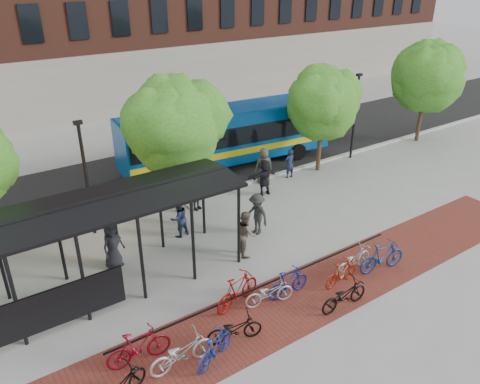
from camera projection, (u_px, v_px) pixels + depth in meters
ground at (270, 222)px, 21.54m from camera, size 160.00×160.00×0.00m
asphalt_street at (187, 166)px, 27.49m from camera, size 160.00×8.00×0.01m
curb at (224, 190)px, 24.49m from camera, size 160.00×0.25×0.12m
brick_strip at (311, 294)px, 16.81m from camera, size 24.00×3.00×0.01m
bike_rack_rail at (267, 294)px, 16.82m from camera, size 12.00×0.05×0.95m
bus_shelter at (90, 217)px, 15.75m from camera, size 10.60×3.07×3.60m
tree_b at (174, 121)px, 20.61m from camera, size 5.15×4.20×6.47m
tree_c at (323, 100)px, 25.35m from camera, size 4.66×3.80×5.92m
tree_d at (428, 73)px, 29.74m from camera, size 5.39×4.40×6.55m
lamp_post_left at (86, 176)px, 19.47m from camera, size 0.35×0.20×5.12m
lamp_post_right at (355, 114)px, 27.58m from camera, size 0.35×0.20×5.12m
bus at (228, 133)px, 26.95m from camera, size 12.82×4.04×3.40m
bike_1 at (139, 347)px, 13.66m from camera, size 2.02×0.76×1.18m
bike_2 at (182, 352)px, 13.54m from camera, size 2.07×0.76×1.08m
bike_3 at (215, 348)px, 13.75m from camera, size 1.75×1.10×1.02m
bike_4 at (235, 329)px, 14.52m from camera, size 1.88×1.10×0.93m
bike_5 at (237, 290)px, 16.02m from camera, size 2.11×1.04×1.22m
bike_6 at (269, 293)px, 16.12m from camera, size 1.89×1.01×0.94m
bike_7 at (288, 283)px, 16.54m from camera, size 1.77×0.54×1.06m
bike_8 at (344, 295)px, 15.93m from camera, size 1.97×0.75×1.03m
bike_9 at (341, 273)px, 17.13m from camera, size 1.66×0.56×0.98m
bike_10 at (353, 260)px, 17.79m from camera, size 2.08×0.94×1.06m
bike_11 at (382, 257)px, 17.86m from camera, size 2.11×0.93×1.23m
pedestrian_0 at (113, 244)px, 17.94m from camera, size 1.15×0.98×1.98m
pedestrian_2 at (179, 218)px, 20.06m from camera, size 0.96×0.81×1.76m
pedestrian_3 at (183, 209)px, 21.08m from camera, size 1.14×1.01×1.53m
pedestrian_4 at (196, 195)px, 22.33m from camera, size 0.99×0.60×1.57m
pedestrian_5 at (264, 177)px, 23.71m from camera, size 1.78×0.58×1.92m
pedestrian_6 at (264, 166)px, 25.07m from camera, size 1.11×0.92×1.95m
pedestrian_7 at (290, 163)px, 25.71m from camera, size 0.62×0.42×1.67m
pedestrian_8 at (246, 233)px, 18.78m from camera, size 1.02×1.13×1.92m
pedestrian_9 at (257, 214)px, 20.23m from camera, size 0.89×1.32×1.89m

